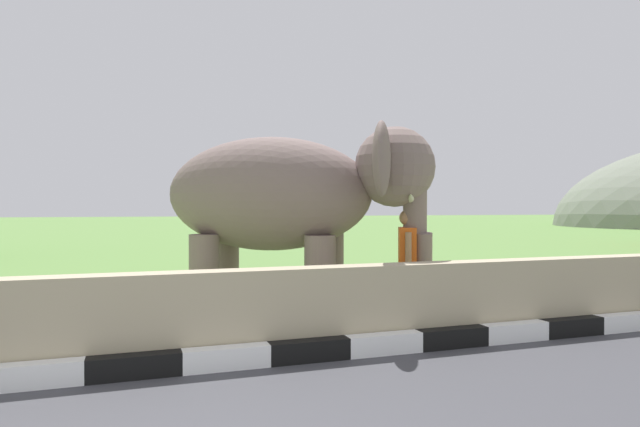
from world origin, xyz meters
TOP-DOWN VIEW (x-y plane):
  - striped_curb at (-0.35, 3.30)m, footprint 16.20×0.20m
  - barrier_parapet at (2.00, 3.60)m, footprint 28.00×0.36m
  - elephant at (2.36, 5.49)m, footprint 3.96×3.41m
  - person_handler at (3.84, 4.69)m, footprint 0.38×0.60m

SIDE VIEW (x-z plane):
  - striped_curb at x=-0.35m, z-range 0.00..0.24m
  - barrier_parapet at x=2.00m, z-range 0.00..1.00m
  - person_handler at x=3.84m, z-range 0.10..1.75m
  - elephant at x=2.36m, z-range 0.42..3.28m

